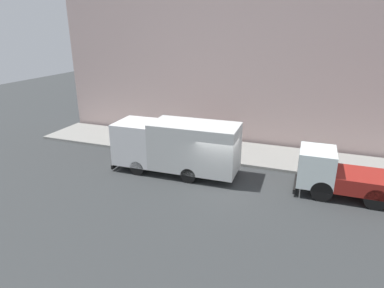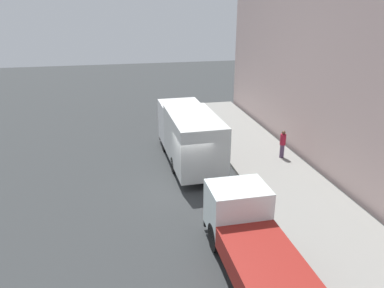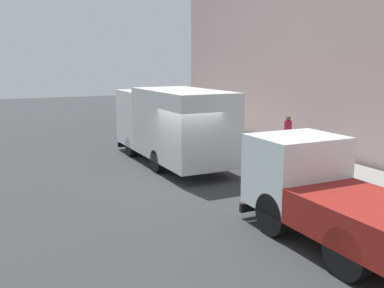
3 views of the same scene
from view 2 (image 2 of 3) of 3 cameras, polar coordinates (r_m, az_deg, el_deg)
name	(u,v)px [view 2 (image 2 of 3)]	position (r m, az deg, el deg)	size (l,w,h in m)	color
ground	(184,186)	(18.59, -1.19, -6.54)	(80.00, 80.00, 0.00)	#323435
sidewalk	(279,175)	(20.03, 13.31, -4.75)	(4.18, 30.00, 0.17)	gray
building_facade	(339,65)	(19.63, 21.73, 11.23)	(0.50, 30.00, 11.50)	#C5A8A3
large_utility_truck	(189,134)	(20.64, -0.44, 1.53)	(2.58, 7.42, 3.10)	white
small_flatbed_truck	(249,235)	(13.21, 8.86, -13.76)	(2.21, 5.61, 2.34)	white
pedestrian_walking	(283,143)	(21.81, 13.80, 0.11)	(0.41, 0.41, 1.63)	#4C3754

